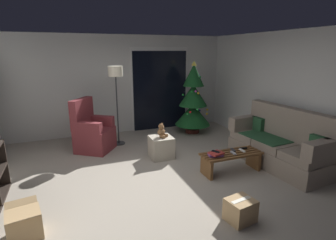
% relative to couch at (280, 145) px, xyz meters
% --- Properties ---
extents(ground_plane, '(7.00, 7.00, 0.00)m').
position_rel_couch_xyz_m(ground_plane, '(-2.32, 0.16, -0.40)').
color(ground_plane, '#9E9384').
extents(wall_back, '(5.72, 0.12, 2.50)m').
position_rel_couch_xyz_m(wall_back, '(-2.32, 3.22, 0.85)').
color(wall_back, beige).
rests_on(wall_back, ground).
extents(wall_right, '(0.12, 6.00, 2.50)m').
position_rel_couch_xyz_m(wall_right, '(0.54, 0.16, 0.85)').
color(wall_right, beige).
rests_on(wall_right, ground).
extents(patio_door_frame, '(1.60, 0.02, 2.20)m').
position_rel_couch_xyz_m(patio_door_frame, '(-1.26, 3.15, 0.70)').
color(patio_door_frame, silver).
rests_on(patio_door_frame, ground).
extents(patio_door_glass, '(1.50, 0.02, 2.10)m').
position_rel_couch_xyz_m(patio_door_glass, '(-1.26, 3.13, 0.65)').
color(patio_door_glass, black).
rests_on(patio_door_glass, ground).
extents(couch, '(0.93, 1.99, 1.08)m').
position_rel_couch_xyz_m(couch, '(0.00, 0.00, 0.00)').
color(couch, gray).
rests_on(couch, ground).
extents(coffee_table, '(1.10, 0.40, 0.36)m').
position_rel_couch_xyz_m(coffee_table, '(-1.02, 0.06, -0.15)').
color(coffee_table, brown).
rests_on(coffee_table, ground).
extents(remote_silver, '(0.06, 0.16, 0.02)m').
position_rel_couch_xyz_m(remote_silver, '(-1.02, 0.01, -0.03)').
color(remote_silver, '#ADADB2').
rests_on(remote_silver, coffee_table).
extents(remote_white, '(0.05, 0.16, 0.02)m').
position_rel_couch_xyz_m(remote_white, '(-0.80, 0.06, -0.03)').
color(remote_white, silver).
rests_on(remote_white, coffee_table).
extents(remote_black, '(0.16, 0.06, 0.02)m').
position_rel_couch_xyz_m(remote_black, '(-0.72, 0.15, -0.03)').
color(remote_black, black).
rests_on(remote_black, coffee_table).
extents(remote_graphite, '(0.08, 0.16, 0.02)m').
position_rel_couch_xyz_m(remote_graphite, '(-0.94, 0.14, -0.03)').
color(remote_graphite, '#333338').
rests_on(remote_graphite, coffee_table).
extents(book_stack, '(0.26, 0.23, 0.07)m').
position_rel_couch_xyz_m(book_stack, '(-1.37, 0.02, 0.00)').
color(book_stack, '#6B3D7A').
rests_on(book_stack, coffee_table).
extents(cell_phone, '(0.13, 0.16, 0.01)m').
position_rel_couch_xyz_m(cell_phone, '(-1.36, 0.04, 0.04)').
color(cell_phone, black).
rests_on(cell_phone, book_stack).
extents(christmas_tree, '(0.92, 0.92, 1.86)m').
position_rel_couch_xyz_m(christmas_tree, '(-0.61, 2.43, 0.43)').
color(christmas_tree, '#4C1E19').
rests_on(christmas_tree, ground).
extents(armchair, '(0.96, 0.95, 1.13)m').
position_rel_couch_xyz_m(armchair, '(-3.20, 2.05, 0.00)').
color(armchair, maroon).
rests_on(armchair, ground).
extents(floor_lamp, '(0.32, 0.32, 1.78)m').
position_rel_couch_xyz_m(floor_lamp, '(-2.61, 2.25, 1.11)').
color(floor_lamp, '#2D2D30').
rests_on(floor_lamp, ground).
extents(ottoman, '(0.44, 0.44, 0.43)m').
position_rel_couch_xyz_m(ottoman, '(-1.96, 1.14, -0.18)').
color(ottoman, '#B2A893').
rests_on(ottoman, ground).
extents(teddy_bear_chestnut, '(0.21, 0.22, 0.29)m').
position_rel_couch_xyz_m(teddy_bear_chestnut, '(-1.95, 1.13, 0.15)').
color(teddy_bear_chestnut, brown).
rests_on(teddy_bear_chestnut, ottoman).
extents(cardboard_box_open_near_shelf, '(0.43, 0.54, 0.37)m').
position_rel_couch_xyz_m(cardboard_box_open_near_shelf, '(-4.24, -0.53, -0.23)').
color(cardboard_box_open_near_shelf, tan).
rests_on(cardboard_box_open_near_shelf, ground).
extents(cardboard_box_taped_mid_floor, '(0.38, 0.35, 0.30)m').
position_rel_couch_xyz_m(cardboard_box_taped_mid_floor, '(-1.72, -1.18, -0.25)').
color(cardboard_box_taped_mid_floor, tan).
rests_on(cardboard_box_taped_mid_floor, ground).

